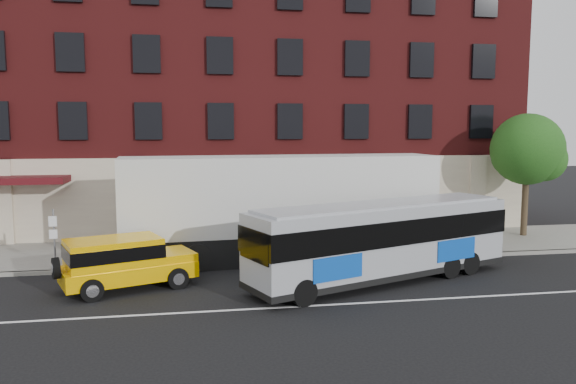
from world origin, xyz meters
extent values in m
plane|color=black|center=(0.00, 0.00, 0.00)|extent=(120.00, 120.00, 0.00)
cube|color=gray|center=(0.00, 9.00, 0.07)|extent=(60.00, 6.00, 0.15)
cube|color=gray|center=(0.00, 6.00, 0.07)|extent=(60.00, 0.25, 0.15)
cube|color=silver|center=(0.00, 0.50, 0.01)|extent=(60.00, 0.12, 0.01)
cube|color=#5D1616|center=(0.00, 17.00, 7.65)|extent=(30.00, 10.00, 15.00)
cube|color=beige|center=(0.00, 11.85, 2.15)|extent=(30.00, 0.35, 4.00)
cube|color=#450C11|center=(-11.00, 11.00, 3.25)|extent=(4.20, 2.20, 0.30)
cube|color=beige|center=(-12.00, 11.75, 2.15)|extent=(0.90, 0.55, 4.00)
cube|color=beige|center=(-6.00, 11.75, 2.15)|extent=(0.90, 0.55, 4.00)
cube|color=beige|center=(0.00, 11.75, 2.15)|extent=(0.90, 0.55, 4.00)
cube|color=beige|center=(6.00, 11.75, 2.15)|extent=(0.90, 0.55, 4.00)
cube|color=beige|center=(12.00, 11.75, 2.15)|extent=(0.90, 0.55, 4.00)
cube|color=black|center=(-8.75, 11.92, 5.95)|extent=(1.30, 0.20, 1.80)
cube|color=black|center=(-5.25, 11.92, 5.95)|extent=(1.30, 0.20, 1.80)
cube|color=black|center=(-1.75, 11.92, 5.95)|extent=(1.30, 0.20, 1.80)
cube|color=black|center=(1.75, 11.92, 5.95)|extent=(1.30, 0.20, 1.80)
cube|color=black|center=(5.25, 11.92, 5.95)|extent=(1.30, 0.20, 1.80)
cube|color=black|center=(8.75, 11.92, 5.95)|extent=(1.30, 0.20, 1.80)
cube|color=black|center=(12.25, 11.92, 5.95)|extent=(1.30, 0.20, 1.80)
cube|color=black|center=(-8.75, 11.92, 9.15)|extent=(1.30, 0.20, 1.80)
cube|color=black|center=(-5.25, 11.92, 9.15)|extent=(1.30, 0.20, 1.80)
cube|color=black|center=(-1.75, 11.92, 9.15)|extent=(1.30, 0.20, 1.80)
cube|color=black|center=(1.75, 11.92, 9.15)|extent=(1.30, 0.20, 1.80)
cube|color=black|center=(5.25, 11.92, 9.15)|extent=(1.30, 0.20, 1.80)
cube|color=black|center=(8.75, 11.92, 9.15)|extent=(1.30, 0.20, 1.80)
cube|color=black|center=(12.25, 11.92, 9.15)|extent=(1.30, 0.20, 1.80)
cube|color=black|center=(12.25, 11.92, 12.35)|extent=(1.30, 0.20, 1.80)
cube|color=black|center=(-10.50, 11.78, 1.75)|extent=(2.60, 0.15, 2.80)
cube|color=black|center=(-4.50, 11.78, 1.75)|extent=(2.60, 0.15, 2.80)
cube|color=black|center=(1.50, 11.78, 1.75)|extent=(2.60, 0.15, 2.80)
cube|color=black|center=(7.50, 11.78, 1.75)|extent=(2.60, 0.15, 2.80)
cylinder|color=gray|center=(-8.50, 6.20, 1.25)|extent=(0.07, 0.07, 2.50)
cube|color=white|center=(-8.50, 6.05, 2.05)|extent=(0.30, 0.03, 0.40)
cube|color=white|center=(-8.50, 6.05, 1.55)|extent=(0.30, 0.03, 0.35)
cylinder|color=#35271A|center=(13.50, 9.50, 1.65)|extent=(0.32, 0.32, 3.00)
sphere|color=#194012|center=(13.50, 9.50, 4.55)|extent=(3.60, 3.60, 3.60)
sphere|color=#194012|center=(14.20, 9.10, 4.05)|extent=(2.20, 2.20, 2.20)
sphere|color=#194012|center=(12.90, 9.90, 4.15)|extent=(2.00, 2.00, 2.00)
cube|color=#9C9FA5|center=(3.60, 2.90, 1.56)|extent=(10.60, 5.83, 2.50)
cube|color=black|center=(3.60, 2.90, 0.39)|extent=(10.66, 5.89, 0.22)
cube|color=#9C9FA5|center=(3.60, 2.90, 2.85)|extent=(10.02, 5.40, 0.11)
cube|color=black|center=(3.60, 2.90, 1.97)|extent=(10.69, 5.92, 0.88)
cube|color=#0B44AD|center=(1.39, 0.84, 1.10)|extent=(1.81, 0.73, 0.79)
cube|color=#0B44AD|center=(5.65, 4.89, 1.10)|extent=(1.81, 0.73, 0.79)
cylinder|color=black|center=(0.20, 0.52, 0.44)|extent=(0.91, 0.56, 0.88)
cylinder|color=black|center=(-0.52, 2.37, 0.44)|extent=(0.91, 0.56, 0.88)
cylinder|color=black|center=(6.25, 2.86, 0.44)|extent=(0.91, 0.56, 0.88)
cylinder|color=black|center=(5.53, 4.71, 0.44)|extent=(0.91, 0.56, 0.88)
cylinder|color=black|center=(7.23, 3.24, 0.44)|extent=(0.91, 0.56, 0.88)
cylinder|color=black|center=(6.51, 5.09, 0.44)|extent=(0.91, 0.56, 0.88)
cube|color=#FFB900|center=(-5.45, 3.51, 0.61)|extent=(4.84, 3.32, 0.56)
cube|color=#FFB900|center=(-5.93, 3.33, 1.35)|extent=(3.52, 2.79, 0.93)
cube|color=black|center=(-5.93, 3.33, 1.40)|extent=(3.57, 2.84, 0.47)
cube|color=#FFB900|center=(-4.01, 4.05, 1.02)|extent=(1.93, 2.15, 0.28)
cube|color=black|center=(-3.34, 4.30, 0.65)|extent=(0.58, 1.41, 0.51)
cylinder|color=black|center=(-7.67, 2.67, 1.02)|extent=(0.44, 0.73, 0.71)
cylinder|color=black|center=(-3.77, 3.16, 0.37)|extent=(0.79, 0.51, 0.75)
cylinder|color=silver|center=(-3.77, 3.16, 0.37)|extent=(0.48, 0.41, 0.41)
cylinder|color=black|center=(-4.42, 4.87, 0.37)|extent=(0.79, 0.51, 0.75)
cylinder|color=silver|center=(-4.42, 4.87, 0.37)|extent=(0.48, 0.41, 0.41)
cylinder|color=black|center=(-6.48, 2.15, 0.37)|extent=(0.79, 0.51, 0.75)
cylinder|color=silver|center=(-6.48, 2.15, 0.37)|extent=(0.48, 0.41, 0.41)
cylinder|color=black|center=(-7.12, 3.85, 0.37)|extent=(0.79, 0.51, 0.75)
cylinder|color=silver|center=(-7.12, 3.85, 0.37)|extent=(0.48, 0.41, 0.41)
cube|color=black|center=(0.51, 6.99, 0.61)|extent=(13.43, 3.52, 1.22)
cube|color=silver|center=(0.51, 6.99, 2.82)|extent=(13.43, 3.56, 3.21)
cylinder|color=black|center=(-4.38, 5.39, 0.55)|extent=(1.13, 0.38, 1.11)
cylinder|color=black|center=(-4.54, 7.93, 0.55)|extent=(1.13, 0.38, 1.11)
cylinder|color=black|center=(-3.05, 5.48, 0.55)|extent=(1.13, 0.38, 1.11)
cylinder|color=black|center=(-3.22, 8.02, 0.55)|extent=(1.13, 0.38, 1.11)
cylinder|color=black|center=(4.24, 5.95, 0.55)|extent=(1.13, 0.38, 1.11)
cylinder|color=black|center=(4.07, 8.49, 0.55)|extent=(1.13, 0.38, 1.11)
cylinder|color=black|center=(5.57, 6.04, 0.55)|extent=(1.13, 0.38, 1.11)
cylinder|color=black|center=(5.40, 8.58, 0.55)|extent=(1.13, 0.38, 1.11)
camera|label=1|loc=(-3.21, -16.23, 5.56)|focal=34.82mm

